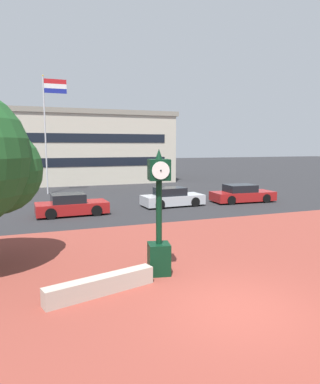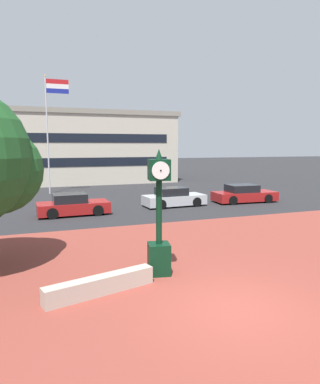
# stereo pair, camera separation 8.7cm
# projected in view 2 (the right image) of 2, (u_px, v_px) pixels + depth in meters

# --- Properties ---
(ground_plane) EXTENTS (200.00, 200.00, 0.00)m
(ground_plane) POSITION_uv_depth(u_px,v_px,m) (235.00, 308.00, 8.75)
(ground_plane) COLOR #262628
(plaza_brick_paving) EXTENTS (44.00, 13.81, 0.01)m
(plaza_brick_paving) POSITION_uv_depth(u_px,v_px,m) (188.00, 270.00, 11.46)
(plaza_brick_paving) COLOR brown
(plaza_brick_paving) RESTS_ON ground
(planter_wall) EXTENTS (3.19, 1.24, 0.50)m
(planter_wall) POSITION_uv_depth(u_px,v_px,m) (101.00, 285.00, 9.59)
(planter_wall) COLOR #ADA393
(planter_wall) RESTS_ON ground
(street_clock) EXTENTS (0.78, 0.79, 3.98)m
(street_clock) POSITION_uv_depth(u_px,v_px,m) (159.00, 223.00, 10.89)
(street_clock) COLOR black
(street_clock) RESTS_ON ground
(car_street_mid) EXTENTS (4.25, 1.99, 1.28)m
(car_street_mid) POSITION_uv_depth(u_px,v_px,m) (173.00, 198.00, 23.51)
(car_street_mid) COLOR #B7BABF
(car_street_mid) RESTS_ON ground
(car_street_far) EXTENTS (4.63, 2.11, 1.28)m
(car_street_far) POSITION_uv_depth(u_px,v_px,m) (244.00, 194.00, 25.20)
(car_street_far) COLOR maroon
(car_street_far) RESTS_ON ground
(car_street_distant) EXTENTS (4.19, 2.01, 1.28)m
(car_street_distant) POSITION_uv_depth(u_px,v_px,m) (73.00, 205.00, 20.52)
(car_street_distant) COLOR maroon
(car_street_distant) RESTS_ON ground
(flagpole_primary) EXTENTS (1.92, 0.14, 9.80)m
(flagpole_primary) POSITION_uv_depth(u_px,v_px,m) (50.00, 123.00, 28.91)
(flagpole_primary) COLOR silver
(flagpole_primary) RESTS_ON ground
(civic_building) EXTENTS (27.73, 13.05, 7.76)m
(civic_building) POSITION_uv_depth(u_px,v_px,m) (47.00, 147.00, 39.77)
(civic_building) COLOR beige
(civic_building) RESTS_ON ground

